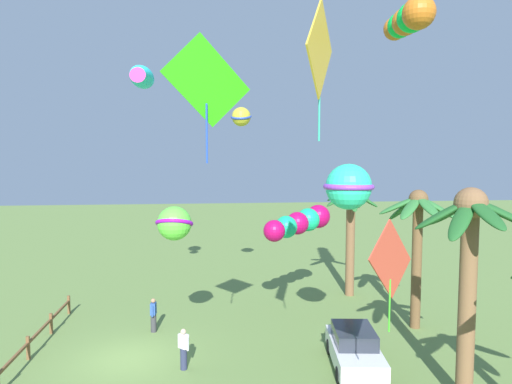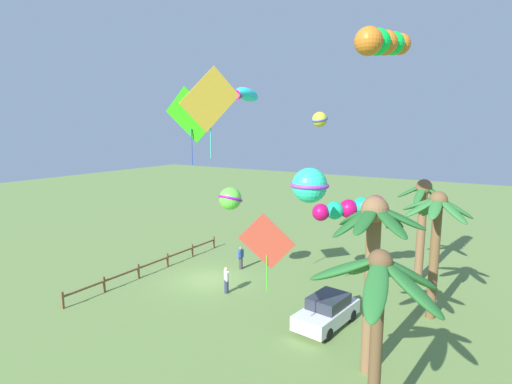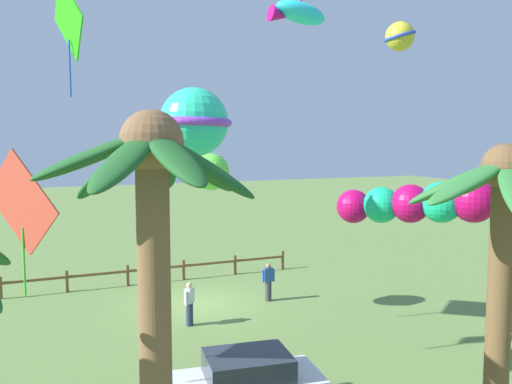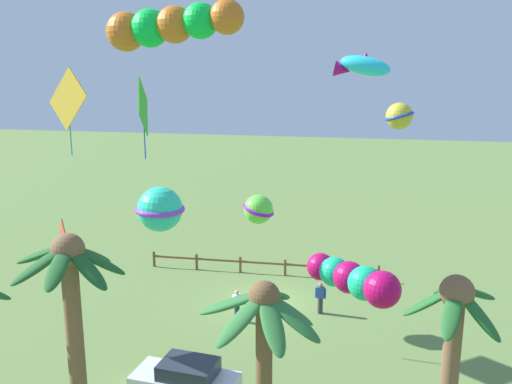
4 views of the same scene
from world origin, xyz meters
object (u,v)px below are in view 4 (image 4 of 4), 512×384
object	(u,v)px
spectator_0	(320,298)
spectator_1	(237,306)
kite_ball_0	(258,209)
kite_ball_3	(160,209)
palm_tree_2	(71,294)
kite_fish_4	(362,66)
kite_tube_2	(168,25)
kite_diamond_1	(66,250)
kite_tube_5	(353,279)
kite_diamond_6	(68,100)
palm_tree_1	(264,339)
kite_ball_8	(399,116)
kite_diamond_7	(143,107)
palm_tree_3	(453,340)
parked_car_0	(186,380)

from	to	relation	value
spectator_0	spectator_1	distance (m)	4.16
kite_ball_0	kite_ball_3	xyz separation A→B (m)	(2.48, 6.25, 1.57)
palm_tree_2	kite_fish_4	distance (m)	15.94
kite_ball_3	kite_tube_2	bearing A→B (deg)	118.22
spectator_1	kite_diamond_1	world-z (taller)	kite_diamond_1
kite_ball_3	kite_ball_0	bearing A→B (deg)	-111.66
kite_ball_3	kite_tube_5	bearing A→B (deg)	-177.77
kite_tube_2	kite_diamond_6	size ratio (longest dim) A/B	1.21
spectator_0	kite_ball_3	world-z (taller)	kite_ball_3
kite_ball_0	kite_diamond_6	bearing A→B (deg)	30.56
spectator_0	kite_diamond_1	distance (m)	12.64
spectator_0	kite_ball_3	distance (m)	11.14
palm_tree_1	kite_ball_0	distance (m)	11.31
kite_tube_2	kite_ball_8	world-z (taller)	kite_tube_2
kite_diamond_1	kite_ball_3	xyz separation A→B (m)	(-3.78, 0.02, 1.76)
spectator_1	kite_tube_2	bearing A→B (deg)	89.39
kite_diamond_7	kite_ball_0	bearing A→B (deg)	-164.84
palm_tree_1	kite_ball_8	size ratio (longest dim) A/B	4.97
kite_fish_4	kite_diamond_7	bearing A→B (deg)	18.48
palm_tree_2	kite_ball_3	xyz separation A→B (m)	(-1.76, -3.51, 1.90)
palm_tree_1	kite_ball_8	xyz separation A→B (m)	(-3.77, -8.00, 5.31)
kite_diamond_1	kite_diamond_6	distance (m)	5.84
palm_tree_1	spectator_0	world-z (taller)	palm_tree_1
palm_tree_3	kite_ball_3	distance (m)	10.62
kite_diamond_1	kite_diamond_7	size ratio (longest dim) A/B	0.87
palm_tree_3	parked_car_0	xyz separation A→B (m)	(8.80, -2.66, -3.81)
spectator_0	kite_ball_0	world-z (taller)	kite_ball_0
spectator_0	kite_fish_4	world-z (taller)	kite_fish_4
palm_tree_1	kite_ball_3	world-z (taller)	kite_ball_3
kite_ball_0	kite_fish_4	size ratio (longest dim) A/B	0.64
kite_ball_3	kite_diamond_6	distance (m)	6.10
spectator_1	kite_ball_0	world-z (taller)	kite_ball_0
kite_ball_3	palm_tree_2	bearing A→B (deg)	63.32
palm_tree_1	kite_tube_5	distance (m)	5.62
kite_ball_0	kite_diamond_1	distance (m)	8.84
kite_ball_0	kite_diamond_7	distance (m)	6.88
spectator_1	kite_ball_0	size ratio (longest dim) A/B	0.95
palm_tree_2	palm_tree_3	size ratio (longest dim) A/B	1.10
palm_tree_1	kite_fish_4	bearing A→B (deg)	-100.24
palm_tree_1	spectator_1	bearing A→B (deg)	-74.08
kite_ball_0	kite_diamond_1	xyz separation A→B (m)	(6.26, 6.24, -0.19)
kite_diamond_1	kite_tube_2	size ratio (longest dim) A/B	0.74
palm_tree_3	kite_diamond_1	size ratio (longest dim) A/B	2.09
palm_tree_1	palm_tree_3	xyz separation A→B (m)	(-5.20, -1.54, -0.35)
parked_car_0	kite_tube_2	xyz separation A→B (m)	(-0.45, 2.00, 12.54)
spectator_1	kite_ball_3	distance (m)	8.74
palm_tree_2	parked_car_0	xyz separation A→B (m)	(-2.74, -2.86, -4.43)
kite_ball_0	kite_tube_2	world-z (taller)	kite_tube_2
kite_tube_5	palm_tree_2	bearing A→B (deg)	23.53
spectator_0	kite_diamond_6	world-z (taller)	kite_diamond_6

